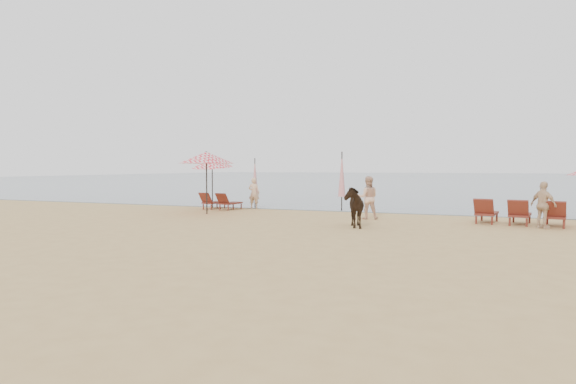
% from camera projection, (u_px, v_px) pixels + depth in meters
% --- Properties ---
extents(ground, '(120.00, 120.00, 0.00)m').
position_uv_depth(ground, '(214.00, 246.00, 11.90)').
color(ground, tan).
rests_on(ground, ground).
extents(sea, '(160.00, 140.00, 0.06)m').
position_uv_depth(sea, '(440.00, 178.00, 86.30)').
color(sea, '#51606B').
rests_on(sea, ground).
extents(lounger_cluster_left, '(1.64, 1.59, 0.53)m').
position_uv_depth(lounger_cluster_left, '(220.00, 202.00, 22.08)').
color(lounger_cluster_left, maroon).
rests_on(lounger_cluster_left, ground).
extents(lounger_cluster_right, '(2.95, 2.03, 0.60)m').
position_uv_depth(lounger_cluster_right, '(519.00, 213.00, 16.14)').
color(lounger_cluster_right, maroon).
rests_on(lounger_cluster_right, ground).
extents(umbrella_open_left_a, '(2.29, 2.29, 2.61)m').
position_uv_depth(umbrella_open_left_a, '(206.00, 158.00, 19.96)').
color(umbrella_open_left_a, black).
rests_on(umbrella_open_left_a, ground).
extents(umbrella_open_left_b, '(1.97, 2.00, 2.51)m').
position_uv_depth(umbrella_open_left_b, '(212.00, 163.00, 22.98)').
color(umbrella_open_left_b, black).
rests_on(umbrella_open_left_b, ground).
extents(umbrella_closed_left, '(0.29, 0.29, 2.38)m').
position_uv_depth(umbrella_closed_left, '(255.00, 177.00, 22.88)').
color(umbrella_closed_left, black).
rests_on(umbrella_closed_left, ground).
extents(umbrella_closed_right, '(0.32, 0.32, 2.64)m').
position_uv_depth(umbrella_closed_right, '(342.00, 175.00, 21.23)').
color(umbrella_closed_right, black).
rests_on(umbrella_closed_right, ground).
extents(cow, '(1.26, 1.75, 1.35)m').
position_uv_depth(cow, '(352.00, 206.00, 15.66)').
color(cow, black).
rests_on(cow, ground).
extents(beachgoer_left, '(0.56, 0.39, 1.47)m').
position_uv_depth(beachgoer_left, '(254.00, 193.00, 22.55)').
color(beachgoer_left, '#DDB08A').
rests_on(beachgoer_left, ground).
extents(beachgoer_right_a, '(0.92, 0.81, 1.61)m').
position_uv_depth(beachgoer_right_a, '(368.00, 198.00, 18.05)').
color(beachgoer_right_a, '#D8A587').
rests_on(beachgoer_right_a, ground).
extents(beachgoer_right_b, '(0.89, 0.87, 1.50)m').
position_uv_depth(beachgoer_right_b, '(543.00, 205.00, 15.24)').
color(beachgoer_right_b, tan).
rests_on(beachgoer_right_b, ground).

